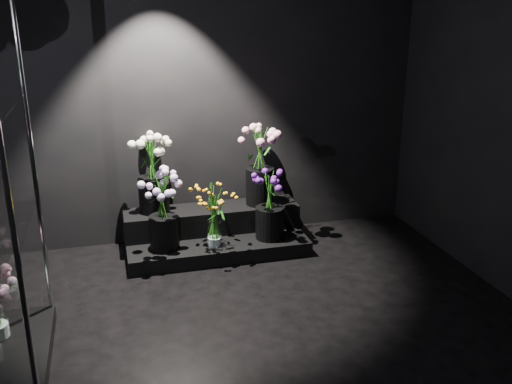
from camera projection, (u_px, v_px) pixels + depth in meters
name	position (u px, v px, depth m)	size (l,w,h in m)	color
floor	(264.00, 349.00, 3.72)	(4.00, 4.00, 0.00)	black
wall_back	(205.00, 90.00, 5.10)	(4.00, 4.00, 0.00)	black
wall_front	(481.00, 321.00, 1.44)	(4.00, 4.00, 0.00)	black
display_riser	(214.00, 232.00, 5.21)	(1.59, 0.71, 0.35)	black
bouquet_orange_bells	(214.00, 215.00, 4.87)	(0.35, 0.35, 0.55)	white
bouquet_lilac	(163.00, 207.00, 4.80)	(0.46, 0.46, 0.65)	black
bouquet_purple	(270.00, 203.00, 5.02)	(0.31, 0.31, 0.63)	black
bouquet_cream_roses	(152.00, 168.00, 5.01)	(0.43, 0.43, 0.70)	black
bouquet_pink_roses	(260.00, 160.00, 5.20)	(0.49, 0.49, 0.74)	black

